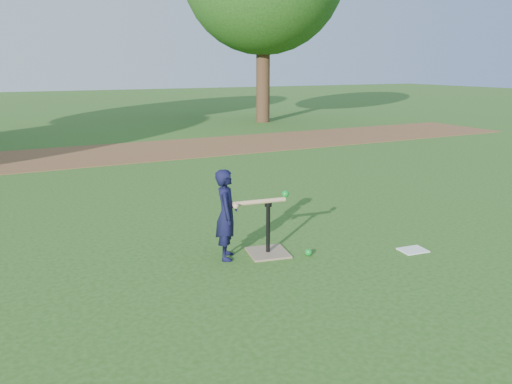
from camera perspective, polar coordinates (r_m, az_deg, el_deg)
name	(u,v)px	position (r m, az deg, el deg)	size (l,w,h in m)	color
ground	(242,259)	(5.52, -1.58, -7.70)	(80.00, 80.00, 0.00)	#285116
dirt_strip	(109,154)	(12.50, -16.43, 4.23)	(24.00, 3.00, 0.01)	brown
child	(226,215)	(5.40, -3.39, -2.59)	(0.36, 0.24, 1.00)	black
wiffle_ball_ground	(309,252)	(5.63, 6.02, -6.87)	(0.08, 0.08, 0.08)	#0C8924
clipboard	(413,250)	(6.04, 17.50, -6.35)	(0.30, 0.23, 0.01)	white
batting_tee	(268,244)	(5.64, 1.38, -6.00)	(0.50, 0.50, 0.61)	#8D7459
swing_action	(263,201)	(5.41, 0.75, -0.98)	(0.68, 0.13, 0.13)	tan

